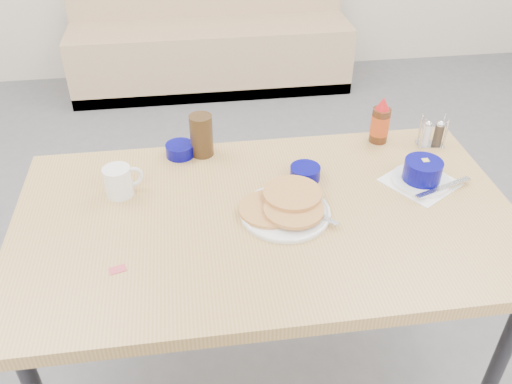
{
  "coord_description": "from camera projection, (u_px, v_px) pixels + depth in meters",
  "views": [
    {
      "loc": [
        -0.19,
        -0.91,
        1.7
      ],
      "look_at": [
        -0.03,
        0.28,
        0.82
      ],
      "focal_mm": 38.0,
      "sensor_mm": 36.0,
      "label": 1
    }
  ],
  "objects": [
    {
      "name": "booth_bench",
      "position": [
        210.0,
        35.0,
        3.77
      ],
      "size": [
        1.9,
        0.56,
        1.22
      ],
      "color": "tan",
      "rests_on": "ground"
    },
    {
      "name": "dining_table",
      "position": [
        266.0,
        231.0,
        1.54
      ],
      "size": [
        1.4,
        0.8,
        0.76
      ],
      "color": "tan",
      "rests_on": "ground"
    },
    {
      "name": "pancake_plate",
      "position": [
        285.0,
        208.0,
        1.5
      ],
      "size": [
        0.26,
        0.25,
        0.04
      ],
      "rotation": [
        0.0,
        0.0,
        0.33
      ],
      "color": "white",
      "rests_on": "dining_table"
    },
    {
      "name": "coffee_mug",
      "position": [
        119.0,
        181.0,
        1.56
      ],
      "size": [
        0.11,
        0.08,
        0.09
      ],
      "rotation": [
        0.0,
        0.0,
        0.38
      ],
      "color": "white",
      "rests_on": "dining_table"
    },
    {
      "name": "grits_setting",
      "position": [
        422.0,
        174.0,
        1.61
      ],
      "size": [
        0.27,
        0.25,
        0.08
      ],
      "rotation": [
        0.0,
        0.0,
        0.56
      ],
      "color": "white",
      "rests_on": "dining_table"
    },
    {
      "name": "creamer_bowl",
      "position": [
        180.0,
        150.0,
        1.74
      ],
      "size": [
        0.09,
        0.09,
        0.04
      ],
      "rotation": [
        0.0,
        0.0,
        -0.32
      ],
      "color": "#05046D",
      "rests_on": "dining_table"
    },
    {
      "name": "butter_bowl",
      "position": [
        305.0,
        173.0,
        1.64
      ],
      "size": [
        0.09,
        0.09,
        0.04
      ],
      "rotation": [
        0.0,
        0.0,
        -0.25
      ],
      "color": "#05046D",
      "rests_on": "dining_table"
    },
    {
      "name": "amber_tumbler",
      "position": [
        201.0,
        135.0,
        1.72
      ],
      "size": [
        0.09,
        0.09,
        0.14
      ],
      "primitive_type": "cylinder",
      "rotation": [
        0.0,
        0.0,
        0.35
      ],
      "color": "#372511",
      "rests_on": "dining_table"
    },
    {
      "name": "condiment_caddy",
      "position": [
        432.0,
        135.0,
        1.78
      ],
      "size": [
        0.09,
        0.06,
        0.11
      ],
      "rotation": [
        0.0,
        0.0,
        -0.13
      ],
      "color": "silver",
      "rests_on": "dining_table"
    },
    {
      "name": "syrup_bottle",
      "position": [
        380.0,
        123.0,
        1.79
      ],
      "size": [
        0.06,
        0.06,
        0.16
      ],
      "rotation": [
        0.0,
        0.0,
        0.34
      ],
      "color": "#47230F",
      "rests_on": "dining_table"
    },
    {
      "name": "sugar_wrapper",
      "position": [
        118.0,
        269.0,
        1.33
      ],
      "size": [
        0.05,
        0.04,
        0.0
      ],
      "primitive_type": "cube",
      "rotation": [
        0.0,
        0.0,
        0.27
      ],
      "color": "#D04555",
      "rests_on": "dining_table"
    }
  ]
}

